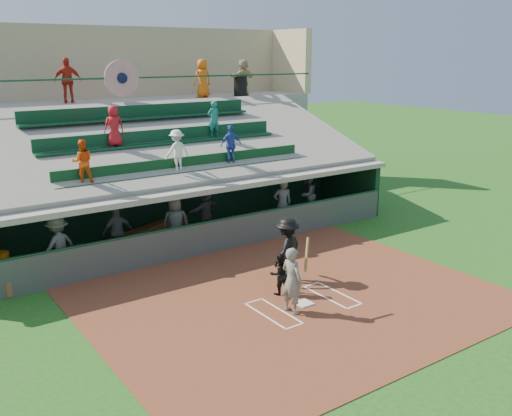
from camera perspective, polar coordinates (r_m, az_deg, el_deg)
ground at (r=15.72m, az=4.78°, el=-9.58°), size 100.00×100.00×0.00m
dirt_slab at (r=16.07m, az=3.64°, el=-8.95°), size 11.00×9.00×0.02m
home_plate at (r=15.71m, az=4.78°, el=-9.47°), size 0.43×0.43×0.03m
batters_box_chalk at (r=15.71m, az=4.78°, el=-9.51°), size 2.65×1.85×0.01m
dugout_floor at (r=20.98m, az=-7.01°, el=-3.13°), size 16.00×3.50×0.04m
concourse_slab at (r=26.46m, az=-14.07°, el=5.43°), size 20.00×3.00×4.60m
grandstand at (r=23.72m, az=-11.47°, el=4.41°), size 20.40×10.40×7.80m
batter_at_plate at (r=14.86m, az=3.63°, el=-7.20°), size 0.89×0.78×1.95m
catcher at (r=16.05m, az=2.36°, el=-6.60°), size 0.66×0.56×1.20m
home_umpire at (r=16.88m, az=3.14°, el=-4.16°), size 1.43×1.16×1.94m
dugout_bench at (r=22.03m, az=-8.94°, el=-1.67°), size 13.15×6.41×0.43m
white_table at (r=18.35m, az=-24.00°, el=-6.01°), size 0.79×0.65×0.62m
water_cooler at (r=18.16m, az=-23.99°, el=-4.58°), size 0.36×0.36×0.36m
dugout_player_a at (r=18.28m, az=-19.19°, el=-3.57°), size 1.36×1.10×1.84m
dugout_player_b at (r=19.36m, az=-13.68°, el=-2.31°), size 1.01×0.44×1.72m
dugout_player_c at (r=19.73m, az=-8.04°, el=-1.47°), size 1.05×0.85×1.86m
dugout_player_d at (r=21.46m, az=-5.08°, el=-0.18°), size 1.69×1.10×1.74m
dugout_player_e at (r=21.80m, az=2.67°, el=0.40°), size 0.84×0.70×1.96m
dugout_player_f at (r=23.58m, az=5.16°, el=1.33°), size 1.07×0.95×1.83m
trash_bin at (r=27.86m, az=-1.57°, el=12.08°), size 0.63×0.63×0.94m
concourse_staff_a at (r=25.07m, az=-18.30°, el=12.03°), size 1.16×0.75×1.84m
concourse_staff_b at (r=27.12m, az=-5.37°, el=12.79°), size 0.86×0.56×1.75m
concourse_staff_c at (r=27.93m, az=-1.29°, el=12.90°), size 1.67×0.78×1.73m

